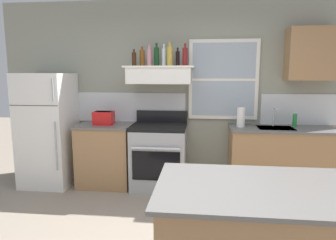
% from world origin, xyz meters
% --- Properties ---
extents(back_wall, '(5.40, 0.11, 2.70)m').
position_xyz_m(back_wall, '(0.03, 2.23, 1.35)').
color(back_wall, gray).
rests_on(back_wall, ground_plane).
extents(refrigerator, '(0.70, 0.72, 1.64)m').
position_xyz_m(refrigerator, '(-1.90, 1.84, 0.82)').
color(refrigerator, white).
rests_on(refrigerator, ground_plane).
extents(counter_left_of_stove, '(0.79, 0.63, 0.91)m').
position_xyz_m(counter_left_of_stove, '(-1.05, 1.90, 0.46)').
color(counter_left_of_stove, '#9E754C').
rests_on(counter_left_of_stove, ground_plane).
extents(toaster, '(0.30, 0.20, 0.19)m').
position_xyz_m(toaster, '(-1.06, 1.88, 1.01)').
color(toaster, red).
rests_on(toaster, counter_left_of_stove).
extents(stove_range, '(0.76, 0.69, 1.09)m').
position_xyz_m(stove_range, '(-0.25, 1.86, 0.46)').
color(stove_range, '#9EA0A5').
rests_on(stove_range, ground_plane).
extents(range_hood_shelf, '(0.96, 0.52, 0.24)m').
position_xyz_m(range_hood_shelf, '(-0.25, 1.96, 1.62)').
color(range_hood_shelf, white).
extents(bottle_brown_stout, '(0.06, 0.06, 0.23)m').
position_xyz_m(bottle_brown_stout, '(-0.61, 1.91, 1.84)').
color(bottle_brown_stout, '#381E0F').
rests_on(bottle_brown_stout, range_hood_shelf).
extents(bottle_amber_wine, '(0.07, 0.07, 0.27)m').
position_xyz_m(bottle_amber_wine, '(-0.50, 1.95, 1.86)').
color(bottle_amber_wine, brown).
rests_on(bottle_amber_wine, range_hood_shelf).
extents(bottle_rose_pink, '(0.07, 0.07, 0.29)m').
position_xyz_m(bottle_rose_pink, '(-0.40, 1.94, 1.87)').
color(bottle_rose_pink, '#C67F84').
rests_on(bottle_rose_pink, range_hood_shelf).
extents(bottle_dark_green_wine, '(0.07, 0.07, 0.31)m').
position_xyz_m(bottle_dark_green_wine, '(-0.29, 1.95, 1.88)').
color(bottle_dark_green_wine, '#143819').
rests_on(bottle_dark_green_wine, range_hood_shelf).
extents(bottle_clear_tall, '(0.06, 0.06, 0.30)m').
position_xyz_m(bottle_clear_tall, '(-0.19, 1.98, 1.87)').
color(bottle_clear_tall, silver).
rests_on(bottle_clear_tall, range_hood_shelf).
extents(bottle_champagne_gold_foil, '(0.08, 0.08, 0.32)m').
position_xyz_m(bottle_champagne_gold_foil, '(-0.11, 1.92, 1.88)').
color(bottle_champagne_gold_foil, '#B29333').
rests_on(bottle_champagne_gold_foil, range_hood_shelf).
extents(bottle_balsamic_dark, '(0.06, 0.06, 0.25)m').
position_xyz_m(bottle_balsamic_dark, '(-0.00, 1.96, 1.85)').
color(bottle_balsamic_dark, black).
rests_on(bottle_balsamic_dark, range_hood_shelf).
extents(bottle_red_label_wine, '(0.07, 0.07, 0.30)m').
position_xyz_m(bottle_red_label_wine, '(0.10, 1.96, 1.87)').
color(bottle_red_label_wine, maroon).
rests_on(bottle_red_label_wine, range_hood_shelf).
extents(counter_right_with_sink, '(1.43, 0.63, 0.91)m').
position_xyz_m(counter_right_with_sink, '(1.45, 1.90, 0.46)').
color(counter_right_with_sink, '#9E754C').
rests_on(counter_right_with_sink, ground_plane).
extents(sink_faucet, '(0.03, 0.17, 0.28)m').
position_xyz_m(sink_faucet, '(1.35, 2.00, 1.08)').
color(sink_faucet, silver).
rests_on(sink_faucet, counter_right_with_sink).
extents(paper_towel_roll, '(0.11, 0.11, 0.27)m').
position_xyz_m(paper_towel_roll, '(0.88, 1.90, 1.04)').
color(paper_towel_roll, white).
rests_on(paper_towel_roll, counter_right_with_sink).
extents(dish_soap_bottle, '(0.06, 0.06, 0.18)m').
position_xyz_m(dish_soap_bottle, '(1.63, 2.00, 1.00)').
color(dish_soap_bottle, '#268C3F').
rests_on(dish_soap_bottle, counter_right_with_sink).
extents(upper_cabinet_right, '(0.64, 0.32, 0.70)m').
position_xyz_m(upper_cabinet_right, '(1.80, 2.04, 1.90)').
color(upper_cabinet_right, '#9E754C').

